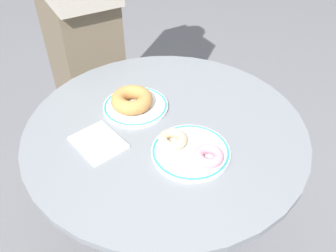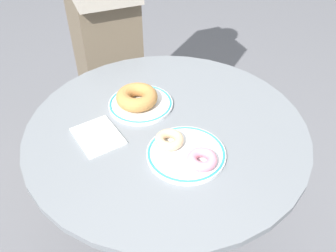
{
  "view_description": "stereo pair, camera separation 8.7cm",
  "coord_description": "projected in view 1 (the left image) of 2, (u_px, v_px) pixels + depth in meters",
  "views": [
    {
      "loc": [
        0.42,
        -0.54,
        1.32
      ],
      "look_at": [
        0.02,
        -0.01,
        0.75
      ],
      "focal_mm": 36.9,
      "sensor_mm": 36.0,
      "label": 1
    },
    {
      "loc": [
        0.49,
        -0.48,
        1.32
      ],
      "look_at": [
        0.02,
        -0.01,
        0.75
      ],
      "focal_mm": 36.9,
      "sensor_mm": 36.0,
      "label": 2
    }
  ],
  "objects": [
    {
      "name": "cafe_table",
      "position": [
        166.0,
        178.0,
        1.04
      ],
      "size": [
        0.73,
        0.73,
        0.73
      ],
      "color": "slate",
      "rests_on": "ground"
    },
    {
      "name": "plate_left",
      "position": [
        136.0,
        106.0,
        0.95
      ],
      "size": [
        0.18,
        0.18,
        0.01
      ],
      "color": "white",
      "rests_on": "cafe_table"
    },
    {
      "name": "plate_right",
      "position": [
        191.0,
        152.0,
        0.82
      ],
      "size": [
        0.19,
        0.19,
        0.01
      ],
      "color": "white",
      "rests_on": "cafe_table"
    },
    {
      "name": "donut_old_fashioned",
      "position": [
        132.0,
        99.0,
        0.94
      ],
      "size": [
        0.16,
        0.16,
        0.04
      ],
      "primitive_type": "torus",
      "rotation": [
        0.0,
        0.0,
        5.66
      ],
      "color": "#BC7F42",
      "rests_on": "plate_left"
    },
    {
      "name": "donut_pink_frosted",
      "position": [
        208.0,
        156.0,
        0.78
      ],
      "size": [
        0.08,
        0.08,
        0.02
      ],
      "primitive_type": "torus",
      "rotation": [
        0.0,
        0.0,
        4.57
      ],
      "color": "pink",
      "rests_on": "plate_right"
    },
    {
      "name": "donut_glazed",
      "position": [
        173.0,
        139.0,
        0.83
      ],
      "size": [
        0.09,
        0.09,
        0.02
      ],
      "primitive_type": "torus",
      "rotation": [
        0.0,
        0.0,
        4.34
      ],
      "color": "#E0B789",
      "rests_on": "plate_right"
    },
    {
      "name": "paper_napkin",
      "position": [
        98.0,
        142.0,
        0.85
      ],
      "size": [
        0.14,
        0.12,
        0.01
      ],
      "primitive_type": "cube",
      "rotation": [
        0.0,
        0.0,
        -0.21
      ],
      "color": "white",
      "rests_on": "cafe_table"
    },
    {
      "name": "person_figure",
      "position": [
        75.0,
        8.0,
        1.31
      ],
      "size": [
        0.5,
        0.38,
        1.66
      ],
      "color": "brown",
      "rests_on": "ground"
    }
  ]
}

